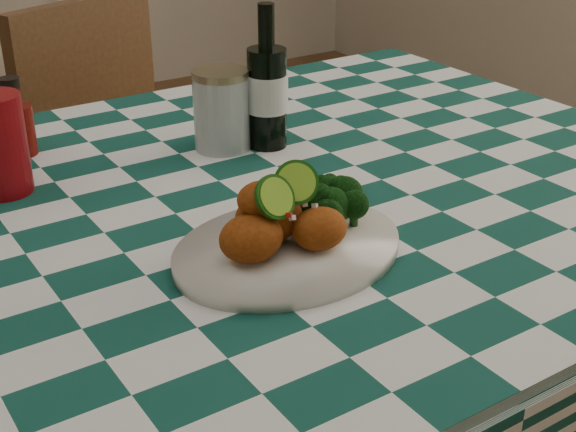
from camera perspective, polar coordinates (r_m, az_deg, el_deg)
plate at (r=0.98m, az=-0.00°, el=-2.41°), size 0.31×0.25×0.02m
fried_chicken_pile at (r=0.95m, az=-0.19°, el=0.47°), size 0.15×0.11×0.09m
broccoli_side at (r=1.01m, az=3.16°, el=0.77°), size 0.07×0.07×0.05m
ketchup_bottle at (r=1.34m, az=-18.87°, el=6.70°), size 0.07×0.07×0.13m
mason_jar at (r=1.30m, az=-4.75°, el=7.53°), size 0.10×0.10×0.13m
beer_bottle at (r=1.29m, az=-1.51°, el=9.84°), size 0.08×0.08×0.23m
wooden_chair_right at (r=1.95m, az=-9.65°, el=1.24°), size 0.54×0.55×0.90m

